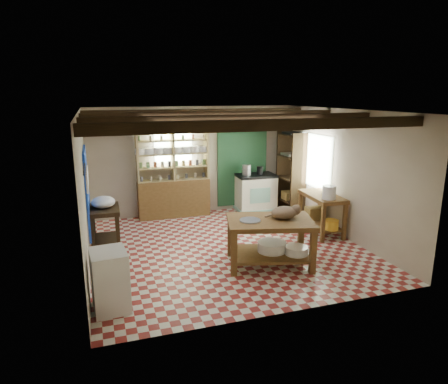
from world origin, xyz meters
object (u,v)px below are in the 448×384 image
object	(u,v)px
stove	(256,193)
cat	(284,213)
work_table	(270,242)
prep_table	(105,228)
white_cabinet	(110,280)
right_counter	(321,214)

from	to	relation	value
stove	cat	xyz separation A→B (m)	(-0.78, -3.14, 0.45)
cat	work_table	bearing A→B (deg)	-178.69
stove	cat	bearing A→B (deg)	-102.34
prep_table	stove	bearing A→B (deg)	23.36
work_table	prep_table	distance (m)	3.12
prep_table	cat	distance (m)	3.39
white_cabinet	stove	bearing A→B (deg)	40.55
work_table	cat	world-z (taller)	cat
prep_table	right_counter	xyz separation A→B (m)	(4.38, -0.49, 0.01)
work_table	cat	bearing A→B (deg)	11.31
prep_table	right_counter	size ratio (longest dim) A/B	0.70
white_cabinet	right_counter	bearing A→B (deg)	17.40
white_cabinet	right_counter	distance (m)	4.76
stove	cat	distance (m)	3.26
right_counter	cat	distance (m)	1.93
work_table	stove	distance (m)	3.29
prep_table	cat	xyz separation A→B (m)	(2.92, -1.65, 0.51)
cat	white_cabinet	bearing A→B (deg)	-162.56
prep_table	white_cabinet	world-z (taller)	white_cabinet
prep_table	white_cabinet	size ratio (longest dim) A/B	0.97
cat	stove	bearing A→B (deg)	80.89
stove	prep_table	distance (m)	3.99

